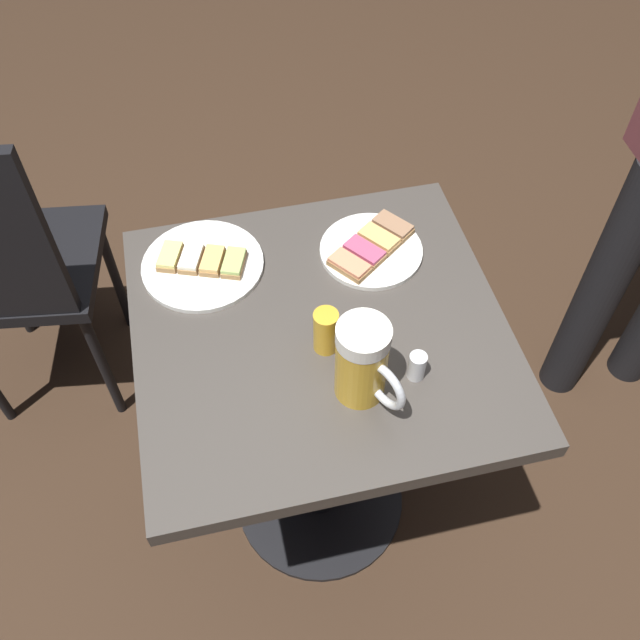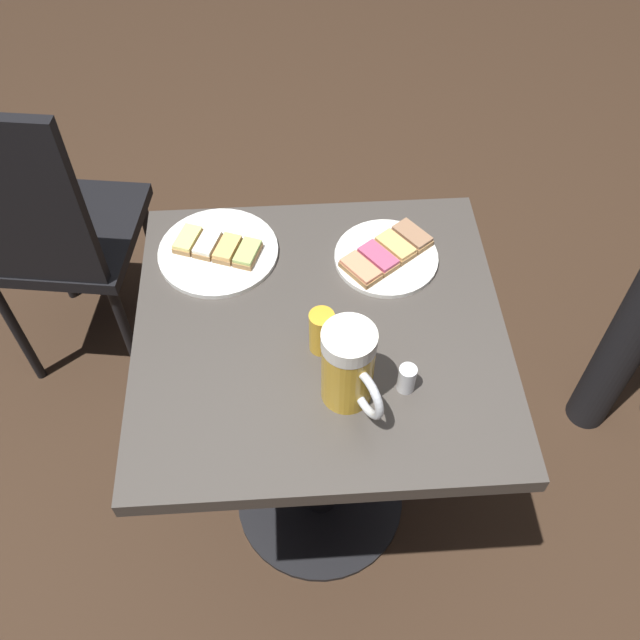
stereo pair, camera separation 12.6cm
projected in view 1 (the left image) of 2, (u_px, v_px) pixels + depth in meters
The scene contains 8 objects.
ground_plane at pixel (320, 499), 1.88m from camera, with size 6.00×6.00×0.00m, color #382619.
cafe_table at pixel (320, 384), 1.43m from camera, with size 0.65×0.68×0.77m.
plate_near at pixel (371, 248), 1.38m from camera, with size 0.20×0.20×0.03m.
plate_far at pixel (203, 263), 1.36m from camera, with size 0.24×0.24×0.03m.
beer_mug at pixel (363, 363), 1.12m from camera, with size 0.14×0.10×0.17m.
beer_glass_small at pixel (324, 331), 1.21m from camera, with size 0.04×0.04×0.09m, color gold.
salt_shaker at pixel (417, 366), 1.19m from camera, with size 0.03×0.03×0.06m, color silver.
cafe_chair at pixel (7, 265), 1.67m from camera, with size 0.43×0.43×0.96m.
Camera 1 is at (0.75, -0.17, 1.78)m, focal length 39.12 mm.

